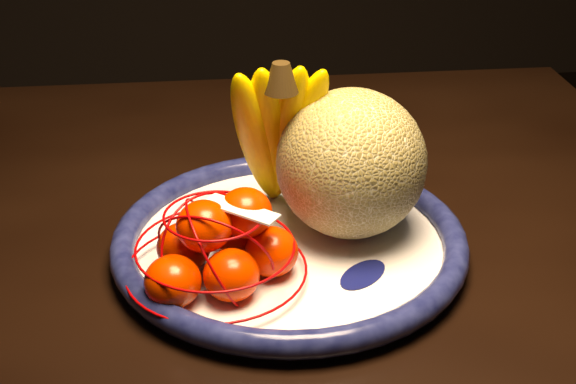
{
  "coord_description": "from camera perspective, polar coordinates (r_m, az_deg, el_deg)",
  "views": [
    {
      "loc": [
        0.15,
        -0.86,
        1.21
      ],
      "look_at": [
        0.26,
        -0.13,
        0.81
      ],
      "focal_mm": 50.0,
      "sensor_mm": 36.0,
      "label": 1
    }
  ],
  "objects": [
    {
      "name": "fruit_bowl",
      "position": [
        0.86,
        0.1,
        -3.56
      ],
      "size": [
        0.38,
        0.38,
        0.03
      ],
      "rotation": [
        0.0,
        0.0,
        0.13
      ],
      "color": "white",
      "rests_on": "dining_table"
    },
    {
      "name": "price_tag",
      "position": [
        0.76,
        -3.35,
        -1.23
      ],
      "size": [
        0.08,
        0.06,
        0.01
      ],
      "primitive_type": "cube",
      "rotation": [
        -0.14,
        0.1,
        -0.58
      ],
      "color": "white",
      "rests_on": "mandarin_bag"
    },
    {
      "name": "mandarin_bag",
      "position": [
        0.79,
        -4.85,
        -3.99
      ],
      "size": [
        0.21,
        0.21,
        0.11
      ],
      "rotation": [
        0.0,
        0.0,
        0.22
      ],
      "color": "#FF2800",
      "rests_on": "fruit_bowl"
    },
    {
      "name": "banana_bunch",
      "position": [
        0.86,
        -0.8,
        4.51
      ],
      "size": [
        0.14,
        0.13,
        0.21
      ],
      "rotation": [
        0.0,
        0.0,
        -0.01
      ],
      "color": "#FFD600",
      "rests_on": "fruit_bowl"
    },
    {
      "name": "dining_table",
      "position": [
        1.0,
        -13.88,
        -5.88
      ],
      "size": [
        1.53,
        0.96,
        0.74
      ],
      "rotation": [
        0.0,
        0.0,
        -0.05
      ],
      "color": "black",
      "rests_on": "ground"
    },
    {
      "name": "cantaloupe",
      "position": [
        0.85,
        4.52,
        2.03
      ],
      "size": [
        0.16,
        0.16,
        0.16
      ],
      "primitive_type": "sphere",
      "color": "olive",
      "rests_on": "fruit_bowl"
    }
  ]
}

